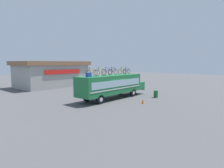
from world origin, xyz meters
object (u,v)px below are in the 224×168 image
rooftop_bicycle_4 (113,72)px  rooftop_bicycle_5 (123,71)px  bus (112,85)px  trash_bin (156,94)px  rooftop_bicycle_1 (92,73)px  traffic_cone (143,101)px  rooftop_bicycle_6 (127,71)px  luggage_bag_1 (89,75)px  rooftop_bicycle_2 (100,72)px  rooftop_bicycle_3 (107,72)px

rooftop_bicycle_4 → rooftop_bicycle_5: size_ratio=0.99×
bus → trash_bin: size_ratio=12.26×
rooftop_bicycle_1 → traffic_cone: (3.33, -4.45, -3.04)m
rooftop_bicycle_4 → rooftop_bicycle_6: rooftop_bicycle_4 is taller
luggage_bag_1 → rooftop_bicycle_2: size_ratio=0.31×
rooftop_bicycle_3 → trash_bin: size_ratio=1.90×
luggage_bag_1 → rooftop_bicycle_5: rooftop_bicycle_5 is taller
rooftop_bicycle_5 → rooftop_bicycle_1: bearing=179.4°
rooftop_bicycle_6 → traffic_cone: bearing=-125.7°
rooftop_bicycle_2 → traffic_cone: 5.75m
rooftop_bicycle_3 → trash_bin: rooftop_bicycle_3 is taller
rooftop_bicycle_1 → rooftop_bicycle_4: (3.98, 0.34, -0.00)m
luggage_bag_1 → rooftop_bicycle_6: bearing=4.5°
traffic_cone → bus: bearing=89.5°
rooftop_bicycle_4 → rooftop_bicycle_6: bearing=-1.4°
rooftop_bicycle_5 → traffic_cone: (-2.08, -4.39, -3.04)m
rooftop_bicycle_1 → traffic_cone: size_ratio=3.50×
luggage_bag_1 → trash_bin: luggage_bag_1 is taller
rooftop_bicycle_2 → trash_bin: (6.17, -3.75, -2.86)m
rooftop_bicycle_2 → rooftop_bicycle_4: bearing=7.5°
rooftop_bicycle_2 → traffic_cone: size_ratio=3.51×
rooftop_bicycle_5 → rooftop_bicycle_6: bearing=14.1°
rooftop_bicycle_3 → traffic_cone: bearing=-82.3°
rooftop_bicycle_3 → rooftop_bicycle_5: (2.70, -0.23, 0.00)m
luggage_bag_1 → rooftop_bicycle_1: rooftop_bicycle_1 is taller
rooftop_bicycle_3 → bus: bearing=-19.8°
rooftop_bicycle_6 → traffic_cone: size_ratio=3.35×
rooftop_bicycle_1 → rooftop_bicycle_6: rooftop_bicycle_1 is taller
rooftop_bicycle_3 → rooftop_bicycle_5: size_ratio=0.97×
bus → rooftop_bicycle_5: bearing=0.2°
rooftop_bicycle_3 → rooftop_bicycle_4: (1.27, 0.17, -0.00)m
rooftop_bicycle_2 → bus: bearing=-1.5°
rooftop_bicycle_3 → rooftop_bicycle_2: bearing=-172.4°
bus → rooftop_bicycle_1: size_ratio=6.24×
rooftop_bicycle_3 → rooftop_bicycle_5: 2.71m
luggage_bag_1 → traffic_cone: luggage_bag_1 is taller
bus → luggage_bag_1: 4.33m
rooftop_bicycle_1 → rooftop_bicycle_3: (2.70, 0.17, -0.00)m
traffic_cone → rooftop_bicycle_6: bearing=54.3°
luggage_bag_1 → rooftop_bicycle_6: (7.45, 0.59, 0.15)m
rooftop_bicycle_1 → trash_bin: bearing=-26.6°
rooftop_bicycle_4 → rooftop_bicycle_5: 1.48m
rooftop_bicycle_3 → rooftop_bicycle_6: (4.02, 0.10, -0.02)m
luggage_bag_1 → rooftop_bicycle_2: 2.08m
rooftop_bicycle_4 → traffic_cone: size_ratio=3.45×
luggage_bag_1 → rooftop_bicycle_3: size_ratio=0.32×
trash_bin → traffic_cone: (-4.17, -0.69, -0.19)m
rooftop_bicycle_5 → trash_bin: rooftop_bicycle_5 is taller
rooftop_bicycle_1 → rooftop_bicycle_6: 6.73m
rooftop_bicycle_1 → rooftop_bicycle_3: 2.71m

